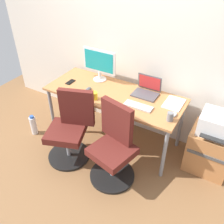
{
  "coord_description": "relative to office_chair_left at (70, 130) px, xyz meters",
  "views": [
    {
      "loc": [
        1.32,
        -2.33,
        2.39
      ],
      "look_at": [
        0.0,
        -0.05,
        0.49
      ],
      "focal_mm": 39.69,
      "sensor_mm": 36.0,
      "label": 1
    }
  ],
  "objects": [
    {
      "name": "paper_pile",
      "position": [
        1.04,
        0.7,
        0.34
      ],
      "size": [
        0.21,
        0.3,
        0.01
      ],
      "primitive_type": "cube",
      "color": "white",
      "rests_on": "desk"
    },
    {
      "name": "printer",
      "position": [
        1.57,
        0.67,
        0.25
      ],
      "size": [
        0.38,
        0.4,
        0.24
      ],
      "color": "silver",
      "rests_on": "side_cabinet"
    },
    {
      "name": "ground_plane",
      "position": [
        0.31,
        0.55,
        -0.42
      ],
      "size": [
        5.28,
        5.28,
        0.0
      ],
      "primitive_type": "plane",
      "color": "brown"
    },
    {
      "name": "open_laptop",
      "position": [
        0.67,
        0.75,
        0.38
      ],
      "size": [
        0.31,
        0.25,
        0.23
      ],
      "color": "#4C4C51",
      "rests_on": "desk"
    },
    {
      "name": "side_cabinet",
      "position": [
        1.57,
        0.67,
        -0.15
      ],
      "size": [
        0.49,
        0.45,
        0.55
      ],
      "color": "#B77542",
      "rests_on": "ground"
    },
    {
      "name": "desk",
      "position": [
        0.31,
        0.55,
        0.27
      ],
      "size": [
        1.76,
        0.71,
        0.75
      ],
      "color": "#B77542",
      "rests_on": "ground"
    },
    {
      "name": "back_wall",
      "position": [
        0.31,
        0.99,
        0.88
      ],
      "size": [
        4.4,
        0.04,
        2.6
      ],
      "primitive_type": "cube",
      "color": "silver",
      "rests_on": "ground"
    },
    {
      "name": "water_bottle_on_floor",
      "position": [
        -0.75,
        0.06,
        -0.28
      ],
      "size": [
        0.09,
        0.09,
        0.31
      ],
      "color": "white",
      "rests_on": "ground"
    },
    {
      "name": "office_chair_left",
      "position": [
        0.0,
        0.0,
        0.0
      ],
      "size": [
        0.56,
        0.56,
        0.94
      ],
      "color": "black",
      "rests_on": "ground"
    },
    {
      "name": "keyboard_by_laptop",
      "position": [
        0.7,
        0.43,
        0.34
      ],
      "size": [
        0.34,
        0.12,
        0.02
      ],
      "primitive_type": "cube",
      "color": "#B7B7B7",
      "rests_on": "desk"
    },
    {
      "name": "coffee_mug",
      "position": [
        0.17,
        0.32,
        0.38
      ],
      "size": [
        0.08,
        0.08,
        0.09
      ],
      "primitive_type": "cylinder",
      "color": "yellow",
      "rests_on": "desk"
    },
    {
      "name": "keyboard_by_monitor",
      "position": [
        -0.06,
        0.28,
        0.34
      ],
      "size": [
        0.34,
        0.12,
        0.02
      ],
      "primitive_type": "cube",
      "color": "#515156",
      "rests_on": "desk"
    },
    {
      "name": "phone_near_laptop",
      "position": [
        -0.35,
        0.5,
        0.33
      ],
      "size": [
        0.07,
        0.14,
        0.01
      ],
      "primitive_type": "cube",
      "color": "black",
      "rests_on": "desk"
    },
    {
      "name": "office_chair_right",
      "position": [
        0.62,
        0.0,
        0.0
      ],
      "size": [
        0.54,
        0.54,
        0.94
      ],
      "color": "black",
      "rests_on": "ground"
    },
    {
      "name": "desktop_monitor",
      "position": [
        -0.04,
        0.76,
        0.58
      ],
      "size": [
        0.48,
        0.18,
        0.43
      ],
      "color": "silver",
      "rests_on": "desk"
    },
    {
      "name": "mouse_by_laptop",
      "position": [
        1.12,
        0.47,
        0.35
      ],
      "size": [
        0.06,
        0.1,
        0.03
      ],
      "primitive_type": "ellipsoid",
      "color": "silver",
      "rests_on": "desk"
    },
    {
      "name": "mouse_by_monitor",
      "position": [
        -0.02,
        0.45,
        0.35
      ],
      "size": [
        0.06,
        0.1,
        0.03
      ],
      "primitive_type": "ellipsoid",
      "color": "#515156",
      "rests_on": "desk"
    },
    {
      "name": "pen_cup",
      "position": [
        1.11,
        0.36,
        0.38
      ],
      "size": [
        0.07,
        0.07,
        0.1
      ],
      "primitive_type": "cylinder",
      "color": "slate",
      "rests_on": "desk"
    }
  ]
}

